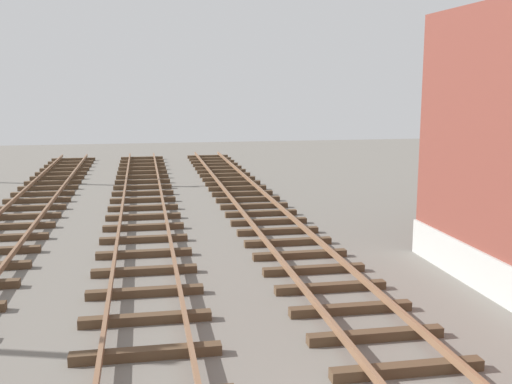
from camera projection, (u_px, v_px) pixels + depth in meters
The scene contains 0 objects.
Camera 1 is at (-2.55, -5.09, 4.48)m, focal length 43.28 mm.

